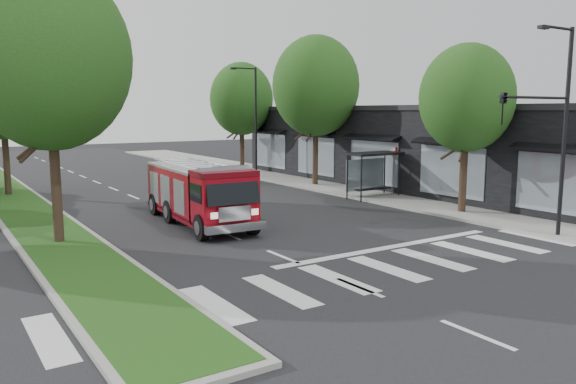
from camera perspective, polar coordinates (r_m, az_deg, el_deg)
name	(u,v)px	position (r m, az deg, el deg)	size (l,w,h in m)	color
ground	(283,257)	(19.22, -0.54, -6.62)	(140.00, 140.00, 0.00)	black
sidewalk_right	(367,191)	(34.47, 8.02, 0.09)	(5.00, 80.00, 0.15)	gray
median	(14,200)	(34.23, -26.09, -0.74)	(3.00, 50.00, 0.15)	gray
storefront_row	(421,149)	(37.32, 13.32, 4.31)	(8.00, 30.00, 5.00)	black
bus_shelter	(372,162)	(32.00, 8.52, 2.99)	(3.20, 1.60, 2.61)	black
tree_right_near	(467,98)	(27.83, 17.69, 9.06)	(4.40, 4.40, 8.05)	black
tree_right_mid	(316,86)	(36.66, 2.84, 10.69)	(5.60, 5.60, 9.72)	black
tree_right_far	(241,99)	(45.11, -4.75, 9.40)	(5.00, 5.00, 8.73)	black
tree_median_near	(48,57)	(22.09, -23.17, 12.49)	(5.80, 5.80, 10.16)	black
tree_median_far	(1,83)	(35.90, -27.16, 9.86)	(5.60, 5.60, 9.72)	black
streetlight_right_near	(552,118)	(23.08, 25.27, 6.81)	(4.08, 0.22, 8.00)	black
streetlight_right_far	(254,117)	(41.05, -3.47, 7.63)	(2.11, 0.20, 8.00)	black
fire_engine	(199,194)	(24.80, -9.06, -0.18)	(2.93, 8.18, 2.79)	#4F040A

